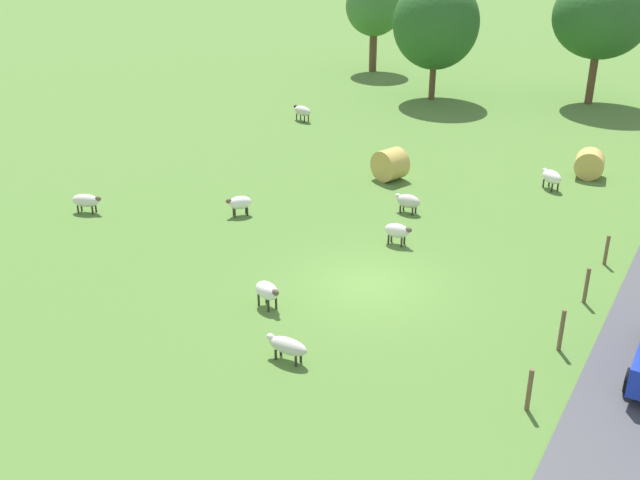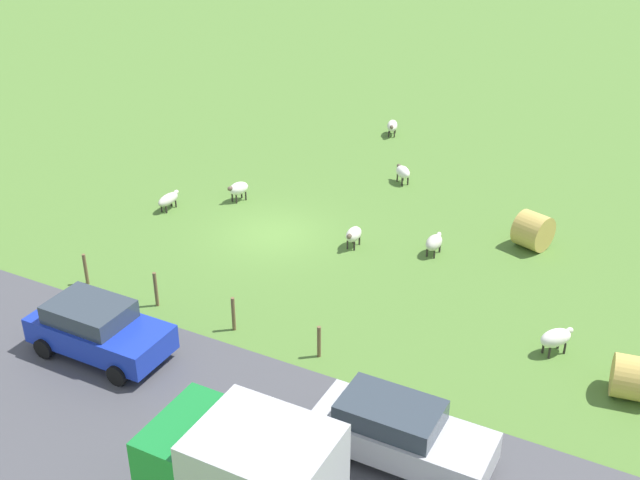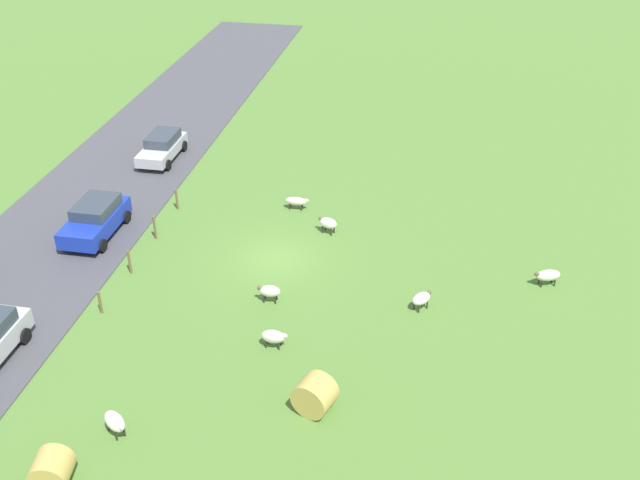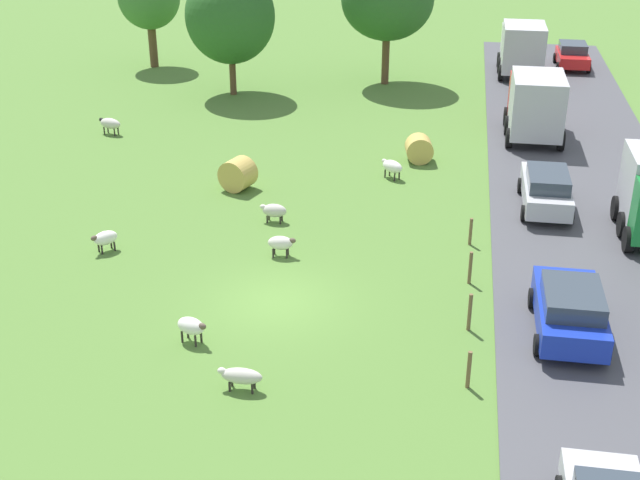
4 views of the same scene
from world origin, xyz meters
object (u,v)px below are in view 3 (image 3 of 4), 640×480
car_1 (162,146)px  sheep_7 (421,299)px  sheep_0 (273,337)px  sheep_2 (270,291)px  sheep_3 (548,275)px  car_0 (95,219)px  sheep_5 (296,201)px  hay_bale_1 (51,470)px  hay_bale_0 (315,395)px  sheep_6 (115,422)px  sheep_1 (328,223)px

car_1 → sheep_7: bearing=143.3°
sheep_0 → sheep_2: bearing=-73.1°
sheep_3 → car_0: car_0 is taller
sheep_5 → car_1: 10.24m
sheep_3 → hay_bale_1: (16.21, 14.23, 0.12)m
hay_bale_0 → hay_bale_1: 8.87m
sheep_0 → hay_bale_1: 9.43m
sheep_3 → sheep_7: sheep_7 is taller
sheep_2 → sheep_3: bearing=-163.6°
sheep_3 → sheep_6: sheep_6 is taller
sheep_7 → car_0: (16.23, -3.17, 0.40)m
hay_bale_0 → car_1: car_1 is taller
car_0 → hay_bale_0: bearing=142.7°
sheep_2 → hay_bale_0: 6.78m
sheep_6 → hay_bale_0: bearing=-159.8°
sheep_5 → car_0: car_0 is taller
sheep_7 → hay_bale_1: size_ratio=0.81×
sheep_0 → sheep_3: size_ratio=0.85×
sheep_0 → sheep_7: sheep_7 is taller
sheep_2 → hay_bale_1: bearing=67.9°
sheep_0 → sheep_6: 6.90m
sheep_0 → hay_bale_1: size_ratio=0.86×
sheep_6 → hay_bale_0: (-6.45, -2.38, 0.13)m
sheep_1 → sheep_7: 7.40m
hay_bale_1 → car_0: 15.55m
car_1 → sheep_1: bearing=149.4°
sheep_1 → sheep_2: (1.47, 6.13, -0.04)m
sheep_6 → hay_bale_1: size_ratio=0.93×
sheep_6 → hay_bale_0: hay_bale_0 is taller
sheep_2 → sheep_6: sheep_6 is taller
sheep_0 → sheep_7: bearing=-147.3°
sheep_3 → sheep_5: bearing=-20.9°
sheep_0 → sheep_5: 11.25m
sheep_5 → hay_bale_0: 14.74m
sheep_3 → hay_bale_1: size_ratio=1.01×
hay_bale_0 → sheep_7: bearing=-116.4°
hay_bale_1 → car_0: (5.42, -14.57, 0.30)m
sheep_1 → sheep_6: bearing=71.8°
car_1 → sheep_3: bearing=156.8°
sheep_5 → sheep_2: bearing=94.2°
sheep_3 → sheep_7: (5.40, 2.82, 0.03)m
car_0 → sheep_2: bearing=158.6°
sheep_2 → sheep_5: bearing=-85.8°
hay_bale_1 → car_0: car_0 is taller
hay_bale_1 → sheep_1: bearing=-109.0°
sheep_2 → car_0: size_ratio=0.24×
sheep_5 → hay_bale_1: (3.75, 18.99, 0.17)m
sheep_2 → hay_bale_0: bearing=117.7°
hay_bale_0 → hay_bale_1: bearing=32.3°
sheep_2 → car_1: bearing=-52.6°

